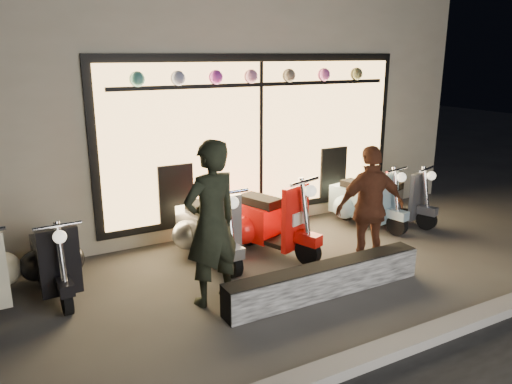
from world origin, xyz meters
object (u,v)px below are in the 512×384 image
man (211,224)px  graffiti_barrier (325,280)px  scooter_red (263,220)px  scooter_silver (205,227)px  woman (370,208)px

man → graffiti_barrier: bearing=145.8°
scooter_red → graffiti_barrier: bearing=-111.1°
scooter_silver → scooter_red: size_ratio=0.96×
scooter_red → man: man is taller
graffiti_barrier → man: 1.58m
man → scooter_silver: bearing=-122.1°
woman → man: bearing=9.7°
graffiti_barrier → scooter_red: 1.68m
graffiti_barrier → scooter_red: bearing=88.0°
scooter_silver → man: size_ratio=0.79×
graffiti_barrier → scooter_red: scooter_red is taller
man → scooter_red: bearing=-151.6°
woman → scooter_red: bearing=-40.2°
scooter_silver → man: bearing=-112.7°
graffiti_barrier → scooter_silver: scooter_silver is taller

